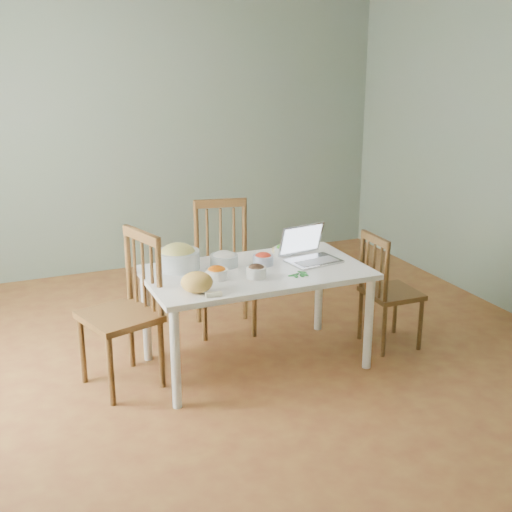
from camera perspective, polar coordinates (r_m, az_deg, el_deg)
name	(u,v)px	position (r m, az deg, el deg)	size (l,w,h in m)	color
floor	(239,367)	(4.80, -1.44, -9.42)	(5.00, 5.00, 0.00)	brown
wall_back	(144,133)	(6.72, -9.55, 10.26)	(5.00, 0.00, 2.70)	#60725A
dining_table	(256,318)	(4.71, 0.00, -5.27)	(1.51, 0.85, 0.71)	white
chair_far	(225,269)	(5.22, -2.65, -1.08)	(0.45, 0.43, 1.02)	#3E2212
chair_left	(119,313)	(4.45, -11.59, -4.78)	(0.46, 0.44, 1.03)	#3E2212
chair_right	(392,290)	(5.08, 11.49, -2.86)	(0.39, 0.37, 0.88)	#3E2212
bread_boule	(197,282)	(4.17, -5.06, -2.24)	(0.20, 0.20, 0.13)	gold
butter_stick	(214,294)	(4.11, -3.62, -3.29)	(0.10, 0.03, 0.03)	#FBEEC8
bowl_squash	(178,257)	(4.61, -6.66, -0.07)	(0.30, 0.30, 0.17)	#D9C169
bowl_carrot	(217,272)	(4.41, -3.37, -1.41)	(0.15, 0.15, 0.08)	#D26B08
bowl_onion	(224,259)	(4.65, -2.75, -0.25)	(0.19, 0.19, 0.10)	silver
bowl_mushroom	(256,271)	(4.42, 0.02, -1.28)	(0.13, 0.13, 0.09)	black
bowl_redpep	(263,259)	(4.68, 0.62, -0.23)	(0.14, 0.14, 0.09)	#BE300E
bowl_broccoli	(283,250)	(4.89, 2.34, 0.53)	(0.13, 0.13, 0.08)	#1F4B16
flatbread	(285,250)	(5.00, 2.48, 0.52)	(0.20, 0.20, 0.02)	#E7C27F
basil_bunch	(297,274)	(4.49, 3.54, -1.51)	(0.17, 0.17, 0.02)	#0C5211
laptop	(314,246)	(4.72, 4.97, 0.88)	(0.36, 0.31, 0.24)	silver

